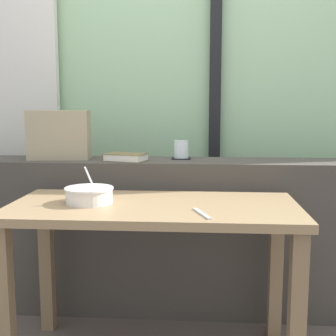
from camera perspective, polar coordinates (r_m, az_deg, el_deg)
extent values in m
cube|color=#9EC699|center=(2.88, 1.68, 13.92)|extent=(4.80, 0.08, 2.80)
cube|color=silver|center=(3.00, -19.10, 10.38)|extent=(0.56, 0.06, 2.50)
cube|color=black|center=(2.80, 6.07, 11.99)|extent=(0.07, 0.05, 2.60)
cube|color=#423D38|center=(2.43, 1.01, -8.60)|extent=(2.80, 0.32, 0.82)
cube|color=#826849|center=(1.90, -20.14, -16.47)|extent=(0.06, 0.06, 0.66)
cube|color=#826849|center=(1.79, 16.17, -17.95)|extent=(0.06, 0.06, 0.66)
cube|color=#826849|center=(2.31, -15.23, -11.83)|extent=(0.06, 0.06, 0.66)
cube|color=#826849|center=(2.22, 13.61, -12.64)|extent=(0.06, 0.06, 0.66)
cube|color=#997A56|center=(1.87, -1.85, -5.15)|extent=(1.21, 0.57, 0.03)
cube|color=black|center=(2.40, 1.70, 1.25)|extent=(0.10, 0.10, 0.00)
cylinder|color=white|center=(2.40, 1.70, 2.43)|extent=(0.08, 0.08, 0.09)
cylinder|color=#CC4C38|center=(2.40, 1.70, 2.17)|extent=(0.07, 0.07, 0.07)
cube|color=brown|center=(2.33, -5.42, 0.97)|extent=(0.23, 0.19, 0.00)
cube|color=silver|center=(2.33, -5.43, 1.40)|extent=(0.23, 0.18, 0.03)
cube|color=brown|center=(2.32, -5.43, 1.82)|extent=(0.23, 0.19, 0.00)
cube|color=brown|center=(2.37, -7.63, 1.50)|extent=(0.05, 0.13, 0.04)
cube|color=tan|center=(2.45, -13.77, 4.14)|extent=(0.33, 0.17, 0.26)
cylinder|color=silver|center=(1.90, -10.06, -3.45)|extent=(0.20, 0.20, 0.07)
cylinder|color=silver|center=(1.90, -10.08, -2.59)|extent=(0.20, 0.20, 0.01)
cylinder|color=#9E5B33|center=(1.91, -10.05, -3.62)|extent=(0.17, 0.17, 0.05)
cylinder|color=silver|center=(1.92, -9.82, -1.69)|extent=(0.03, 0.11, 0.14)
ellipsoid|color=silver|center=(1.95, -9.64, -2.91)|extent=(0.03, 0.05, 0.01)
cube|color=silver|center=(1.69, 4.37, -5.83)|extent=(0.07, 0.17, 0.01)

